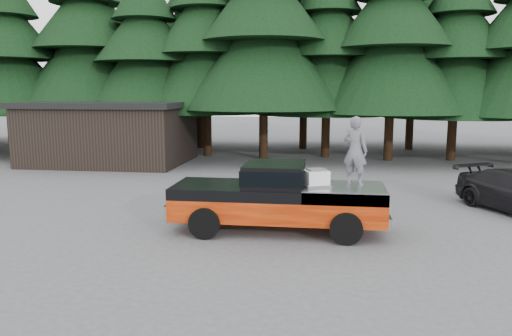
# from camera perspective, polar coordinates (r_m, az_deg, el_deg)

# --- Properties ---
(ground) EXTENTS (120.00, 120.00, 0.00)m
(ground) POSITION_cam_1_polar(r_m,az_deg,el_deg) (14.35, -2.40, -6.92)
(ground) COLOR #48484A
(ground) RESTS_ON ground
(pickup_truck) EXTENTS (6.00, 2.04, 1.33)m
(pickup_truck) POSITION_cam_1_polar(r_m,az_deg,el_deg) (13.94, 2.50, -4.57)
(pickup_truck) COLOR #DC4210
(pickup_truck) RESTS_ON ground
(truck_cab) EXTENTS (1.66, 1.90, 0.59)m
(truck_cab) POSITION_cam_1_polar(r_m,az_deg,el_deg) (13.76, 2.11, -0.66)
(truck_cab) COLOR black
(truck_cab) RESTS_ON pickup_truck
(air_compressor) EXTENTS (0.76, 0.70, 0.42)m
(air_compressor) POSITION_cam_1_polar(r_m,az_deg,el_deg) (13.55, 6.90, -1.24)
(air_compressor) COLOR silver
(air_compressor) RESTS_ON pickup_truck
(man_on_bed) EXTENTS (0.81, 0.69, 1.88)m
(man_on_bed) POSITION_cam_1_polar(r_m,az_deg,el_deg) (13.92, 11.26, 1.97)
(man_on_bed) COLOR slate
(man_on_bed) RESTS_ON pickup_truck
(utility_building) EXTENTS (8.40, 6.40, 3.30)m
(utility_building) POSITION_cam_1_polar(r_m,az_deg,el_deg) (28.13, -16.23, 3.97)
(utility_building) COLOR black
(utility_building) RESTS_ON ground
(treeline) EXTENTS (60.15, 16.05, 17.50)m
(treeline) POSITION_cam_1_polar(r_m,az_deg,el_deg) (31.08, 4.23, 15.93)
(treeline) COLOR black
(treeline) RESTS_ON ground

